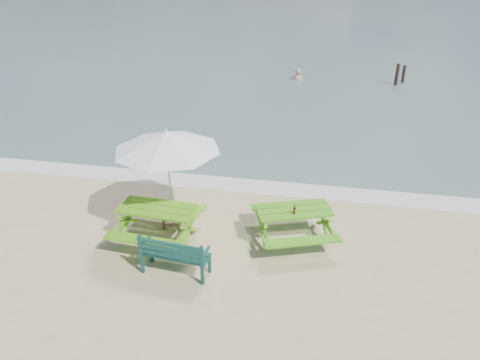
% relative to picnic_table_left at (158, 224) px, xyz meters
% --- Properties ---
extents(foam_strip, '(22.00, 0.90, 0.01)m').
position_rel_picnic_table_left_xyz_m(foam_strip, '(1.29, 3.11, -0.40)').
color(foam_strip, silver).
rests_on(foam_strip, ground).
extents(picnic_table_left, '(1.93, 2.11, 0.86)m').
position_rel_picnic_table_left_xyz_m(picnic_table_left, '(0.00, 0.00, 0.00)').
color(picnic_table_left, '#61B01A').
rests_on(picnic_table_left, ground).
extents(picnic_table_right, '(2.29, 2.41, 0.83)m').
position_rel_picnic_table_left_xyz_m(picnic_table_right, '(3.17, 0.59, -0.01)').
color(picnic_table_right, '#489516').
rests_on(picnic_table_right, ground).
extents(park_bench, '(1.53, 0.65, 0.91)m').
position_rel_picnic_table_left_xyz_m(park_bench, '(0.81, -1.17, -0.13)').
color(park_bench, '#0D3934').
rests_on(park_bench, ground).
extents(side_table, '(0.61, 0.61, 0.33)m').
position_rel_picnic_table_left_xyz_m(side_table, '(0.13, 0.65, -0.24)').
color(side_table, brown).
rests_on(side_table, ground).
extents(patio_umbrella, '(3.07, 3.07, 2.53)m').
position_rel_picnic_table_left_xyz_m(patio_umbrella, '(0.13, 0.65, 1.89)').
color(patio_umbrella, silver).
rests_on(patio_umbrella, ground).
extents(beer_bottle, '(0.06, 0.06, 0.24)m').
position_rel_picnic_table_left_xyz_m(beer_bottle, '(3.19, 0.39, 0.50)').
color(beer_bottle, '#964E15').
rests_on(beer_bottle, picnic_table_right).
extents(swimmer, '(0.69, 0.48, 1.79)m').
position_rel_picnic_table_left_xyz_m(swimmer, '(2.08, 15.64, -0.72)').
color(swimmer, tan).
rests_on(swimmer, ground).
extents(mooring_pilings, '(0.57, 0.77, 1.28)m').
position_rel_picnic_table_left_xyz_m(mooring_pilings, '(7.21, 15.67, -0.01)').
color(mooring_pilings, black).
rests_on(mooring_pilings, ground).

